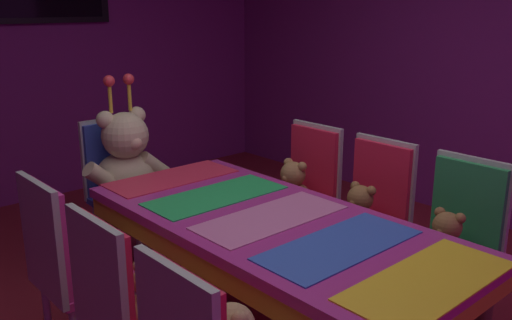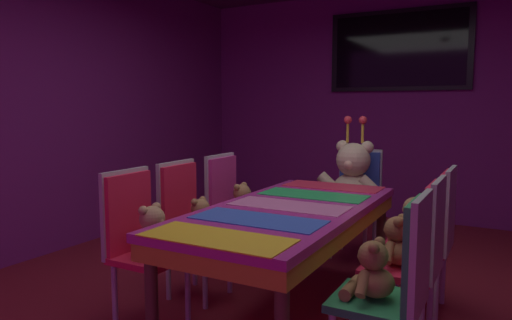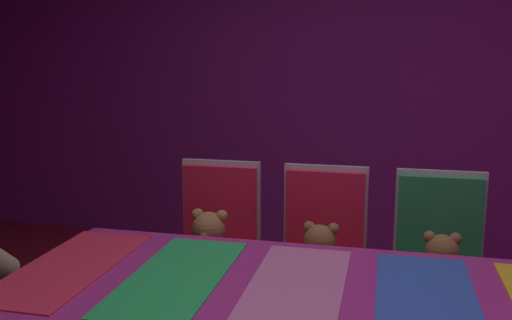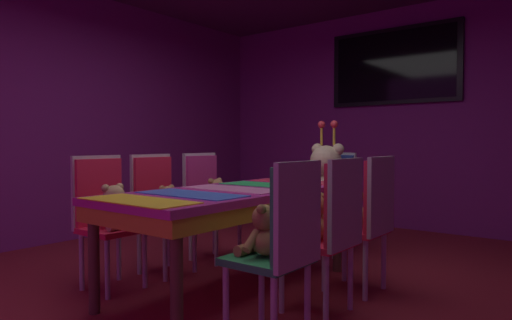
# 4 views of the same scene
# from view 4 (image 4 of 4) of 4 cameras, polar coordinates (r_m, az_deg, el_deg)

# --- Properties ---
(ground_plane) EXTENTS (7.90, 7.90, 0.00)m
(ground_plane) POSITION_cam_4_polar(r_m,az_deg,el_deg) (3.50, -2.90, -15.82)
(ground_plane) COLOR maroon
(wall_back) EXTENTS (5.20, 0.12, 2.80)m
(wall_back) POSITION_cam_4_polar(r_m,az_deg,el_deg) (6.13, 17.05, 5.02)
(wall_back) COLOR #721E72
(wall_back) RESTS_ON ground_plane
(wall_left) EXTENTS (0.12, 6.40, 2.80)m
(wall_left) POSITION_cam_4_polar(r_m,az_deg,el_deg) (5.41, -24.38, 5.33)
(wall_left) COLOR #721E72
(wall_left) RESTS_ON ground_plane
(banquet_table) EXTENTS (0.90, 2.02, 0.75)m
(banquet_table) POSITION_cam_4_polar(r_m,az_deg,el_deg) (3.36, -2.92, -5.17)
(banquet_table) COLOR #B22D8C
(banquet_table) RESTS_ON ground_plane
(chair_left_0) EXTENTS (0.42, 0.41, 0.98)m
(chair_left_0) POSITION_cam_4_polar(r_m,az_deg,el_deg) (3.63, -18.56, -5.62)
(chair_left_0) COLOR red
(chair_left_0) RESTS_ON ground_plane
(teddy_left_0) EXTENTS (0.26, 0.34, 0.32)m
(teddy_left_0) POSITION_cam_4_polar(r_m,az_deg,el_deg) (3.51, -17.23, -5.87)
(teddy_left_0) COLOR tan
(teddy_left_0) RESTS_ON chair_left_0
(chair_left_1) EXTENTS (0.42, 0.41, 0.98)m
(chair_left_1) POSITION_cam_4_polar(r_m,az_deg,el_deg) (3.94, -12.27, -4.96)
(chair_left_1) COLOR red
(chair_left_1) RESTS_ON ground_plane
(teddy_left_1) EXTENTS (0.23, 0.29, 0.27)m
(teddy_left_1) POSITION_cam_4_polar(r_m,az_deg,el_deg) (3.84, -10.89, -5.45)
(teddy_left_1) COLOR #9E7247
(teddy_left_1) RESTS_ON chair_left_1
(chair_left_2) EXTENTS (0.42, 0.41, 0.98)m
(chair_left_2) POSITION_cam_4_polar(r_m,az_deg,el_deg) (4.32, -6.33, -4.31)
(chair_left_2) COLOR #CC338C
(chair_left_2) RESTS_ON ground_plane
(teddy_left_2) EXTENTS (0.24, 0.32, 0.30)m
(teddy_left_2) POSITION_cam_4_polar(r_m,az_deg,el_deg) (4.22, -4.92, -4.59)
(teddy_left_2) COLOR #9E7247
(teddy_left_2) RESTS_ON chair_left_2
(chair_right_0) EXTENTS (0.42, 0.41, 0.98)m
(chair_right_0) POSITION_cam_4_polar(r_m,az_deg,el_deg) (2.45, 3.78, -9.24)
(chair_right_0) COLOR #268C4C
(chair_right_0) RESTS_ON ground_plane
(teddy_right_0) EXTENTS (0.24, 0.31, 0.29)m
(teddy_right_0) POSITION_cam_4_polar(r_m,az_deg,el_deg) (2.53, 1.04, -9.16)
(teddy_right_0) COLOR olive
(teddy_right_0) RESTS_ON chair_right_0
(chair_right_1) EXTENTS (0.42, 0.41, 0.98)m
(chair_right_1) POSITION_cam_4_polar(r_m,az_deg,el_deg) (2.90, 9.71, -7.49)
(chair_right_1) COLOR red
(chair_right_1) RESTS_ON ground_plane
(teddy_right_1) EXTENTS (0.25, 0.32, 0.30)m
(teddy_right_1) POSITION_cam_4_polar(r_m,az_deg,el_deg) (2.97, 7.22, -7.44)
(teddy_right_1) COLOR olive
(teddy_right_1) RESTS_ON chair_right_1
(chair_right_2) EXTENTS (0.42, 0.41, 0.98)m
(chair_right_2) POSITION_cam_4_polar(r_m,az_deg,el_deg) (3.37, 14.12, -6.17)
(chair_right_2) COLOR red
(chair_right_2) RESTS_ON ground_plane
(teddy_right_2) EXTENTS (0.27, 0.34, 0.32)m
(teddy_right_2) POSITION_cam_4_polar(r_m,az_deg,el_deg) (3.43, 11.87, -5.99)
(teddy_right_2) COLOR #9E7247
(teddy_right_2) RESTS_ON chair_right_2
(throne_chair) EXTENTS (0.41, 0.42, 0.98)m
(throne_chair) POSITION_cam_4_polar(r_m,az_deg,el_deg) (4.64, 9.65, -3.88)
(throne_chair) COLOR #2D47B2
(throne_chair) RESTS_ON ground_plane
(king_teddy_bear) EXTENTS (0.65, 0.51, 0.84)m
(king_teddy_bear) POSITION_cam_4_polar(r_m,az_deg,el_deg) (4.48, 8.66, -2.41)
(king_teddy_bear) COLOR beige
(king_teddy_bear) RESTS_ON throne_chair
(wall_tv) EXTENTS (1.65, 0.06, 0.96)m
(wall_tv) POSITION_cam_4_polar(r_m,az_deg,el_deg) (6.12, 16.81, 11.16)
(wall_tv) COLOR black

